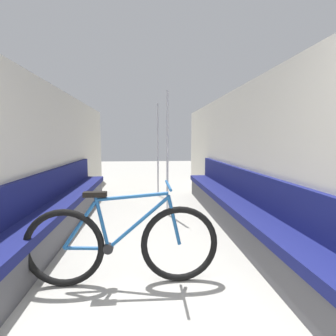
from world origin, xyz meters
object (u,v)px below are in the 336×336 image
object	(u,v)px
bench_seat_row_right	(236,209)
grab_pole_near	(167,156)
bench_seat_row_left	(57,213)
grab_pole_far	(158,151)
bicycle	(123,244)

from	to	relation	value
bench_seat_row_right	grab_pole_near	world-z (taller)	grab_pole_near
grab_pole_near	bench_seat_row_left	bearing A→B (deg)	-153.11
grab_pole_far	grab_pole_near	bearing A→B (deg)	-86.88
bench_seat_row_right	grab_pole_far	bearing A→B (deg)	113.17
bicycle	grab_pole_far	bearing A→B (deg)	88.81
bench_seat_row_left	bicycle	size ratio (longest dim) A/B	2.92
grab_pole_near	grab_pole_far	bearing A→B (deg)	93.12
bench_seat_row_left	bench_seat_row_right	size ratio (longest dim) A/B	1.00
grab_pole_near	grab_pole_far	xyz separation A→B (m)	(-0.09, 1.58, 0.00)
bench_seat_row_right	bicycle	size ratio (longest dim) A/B	2.92
bicycle	bench_seat_row_left	bearing A→B (deg)	133.48
bench_seat_row_right	bench_seat_row_left	bearing A→B (deg)	180.00
bench_seat_row_left	grab_pole_far	xyz separation A→B (m)	(1.51, 2.39, 0.74)
bicycle	grab_pole_near	bearing A→B (deg)	81.18
bench_seat_row_right	grab_pole_near	bearing A→B (deg)	139.18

